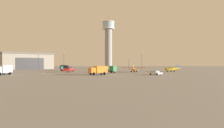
# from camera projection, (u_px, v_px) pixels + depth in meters

# --- Properties ---
(ground_plane) EXTENTS (400.00, 400.00, 0.00)m
(ground_plane) POSITION_uv_depth(u_px,v_px,m) (105.00, 75.00, 65.82)
(ground_plane) COLOR gray
(control_tower) EXTENTS (8.86, 8.86, 37.48)m
(control_tower) POSITION_uv_depth(u_px,v_px,m) (108.00, 41.00, 140.54)
(control_tower) COLOR gray
(control_tower) RESTS_ON ground_plane
(hangar) EXTENTS (36.11, 32.33, 10.74)m
(hangar) POSITION_uv_depth(u_px,v_px,m) (26.00, 61.00, 130.90)
(hangar) COLOR gray
(hangar) RESTS_ON ground_plane
(airplane_orange) EXTENTS (10.11, 7.91, 2.99)m
(airplane_orange) POSITION_uv_depth(u_px,v_px,m) (134.00, 69.00, 84.16)
(airplane_orange) COLOR orange
(airplane_orange) RESTS_ON ground_plane
(airplane_red) EXTENTS (6.51, 8.11, 2.54)m
(airplane_red) POSITION_uv_depth(u_px,v_px,m) (68.00, 69.00, 84.76)
(airplane_red) COLOR red
(airplane_red) RESTS_ON ground_plane
(airplane_yellow) EXTENTS (7.71, 9.86, 2.91)m
(airplane_yellow) POSITION_uv_depth(u_px,v_px,m) (172.00, 69.00, 87.70)
(airplane_yellow) COLOR gold
(airplane_yellow) RESTS_ON ground_plane
(truck_box_silver) EXTENTS (4.29, 7.50, 3.22)m
(truck_box_silver) POSITION_uv_depth(u_px,v_px,m) (2.00, 70.00, 63.86)
(truck_box_silver) COLOR #38383D
(truck_box_silver) RESTS_ON ground_plane
(truck_flatbed_green) EXTENTS (6.54, 6.28, 2.80)m
(truck_flatbed_green) POSITION_uv_depth(u_px,v_px,m) (111.00, 70.00, 77.41)
(truck_flatbed_green) COLOR #38383D
(truck_flatbed_green) RESTS_ON ground_plane
(truck_fuel_tanker_black) EXTENTS (6.55, 6.17, 2.96)m
(truck_fuel_tanker_black) POSITION_uv_depth(u_px,v_px,m) (66.00, 68.00, 98.60)
(truck_fuel_tanker_black) COLOR #38383D
(truck_fuel_tanker_black) RESTS_ON ground_plane
(truck_box_orange) EXTENTS (6.38, 4.85, 2.88)m
(truck_box_orange) POSITION_uv_depth(u_px,v_px,m) (98.00, 70.00, 64.19)
(truck_box_orange) COLOR #38383D
(truck_box_orange) RESTS_ON ground_plane
(car_white) EXTENTS (3.59, 4.71, 1.37)m
(car_white) POSITION_uv_depth(u_px,v_px,m) (155.00, 73.00, 64.35)
(car_white) COLOR white
(car_white) RESTS_ON ground_plane
(car_red) EXTENTS (2.58, 4.28, 1.37)m
(car_red) POSITION_uv_depth(u_px,v_px,m) (106.00, 69.00, 101.03)
(car_red) COLOR red
(car_red) RESTS_ON ground_plane
(light_post_west) EXTENTS (0.44, 0.44, 10.27)m
(light_post_west) POSITION_uv_depth(u_px,v_px,m) (64.00, 59.00, 109.84)
(light_post_west) COLOR #38383D
(light_post_west) RESTS_ON ground_plane
(light_post_east) EXTENTS (0.44, 0.44, 10.05)m
(light_post_east) POSITION_uv_depth(u_px,v_px,m) (142.00, 60.00, 109.70)
(light_post_east) COLOR #38383D
(light_post_east) RESTS_ON ground_plane
(light_post_north) EXTENTS (0.44, 0.44, 7.48)m
(light_post_north) POSITION_uv_depth(u_px,v_px,m) (129.00, 62.00, 121.64)
(light_post_north) COLOR #38383D
(light_post_north) RESTS_ON ground_plane
(light_post_centre) EXTENTS (0.44, 0.44, 9.50)m
(light_post_centre) POSITION_uv_depth(u_px,v_px,m) (38.00, 60.00, 105.08)
(light_post_centre) COLOR #38383D
(light_post_centre) RESTS_ON ground_plane
(traffic_cone_near_left) EXTENTS (0.36, 0.36, 0.59)m
(traffic_cone_near_left) POSITION_uv_depth(u_px,v_px,m) (44.00, 74.00, 67.67)
(traffic_cone_near_left) COLOR black
(traffic_cone_near_left) RESTS_ON ground_plane
(traffic_cone_near_right) EXTENTS (0.36, 0.36, 0.54)m
(traffic_cone_near_right) POSITION_uv_depth(u_px,v_px,m) (170.00, 73.00, 74.03)
(traffic_cone_near_right) COLOR black
(traffic_cone_near_right) RESTS_ON ground_plane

